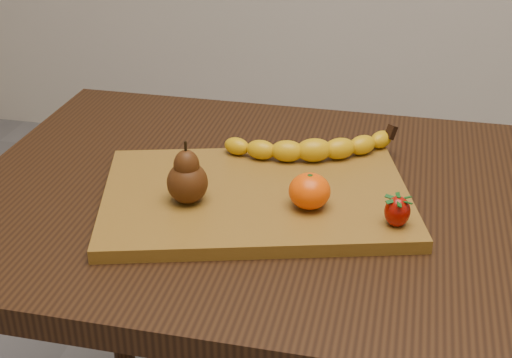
% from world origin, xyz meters
% --- Properties ---
extents(table, '(1.00, 0.70, 0.76)m').
position_xyz_m(table, '(0.00, 0.00, 0.66)').
color(table, black).
rests_on(table, ground).
extents(cutting_board, '(0.51, 0.41, 0.02)m').
position_xyz_m(cutting_board, '(-0.04, -0.04, 0.77)').
color(cutting_board, brown).
rests_on(cutting_board, table).
extents(banana, '(0.25, 0.14, 0.04)m').
position_xyz_m(banana, '(0.03, 0.08, 0.80)').
color(banana, '#DDAB0A').
rests_on(banana, cutting_board).
extents(pear, '(0.07, 0.07, 0.09)m').
position_xyz_m(pear, '(-0.13, -0.09, 0.83)').
color(pear, '#45230B').
rests_on(pear, cutting_board).
extents(mandarin, '(0.07, 0.07, 0.05)m').
position_xyz_m(mandarin, '(0.04, -0.07, 0.81)').
color(mandarin, '#FB4F02').
rests_on(mandarin, cutting_board).
extents(strawberry, '(0.05, 0.05, 0.04)m').
position_xyz_m(strawberry, '(0.17, -0.09, 0.80)').
color(strawberry, '#9B0C04').
rests_on(strawberry, cutting_board).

